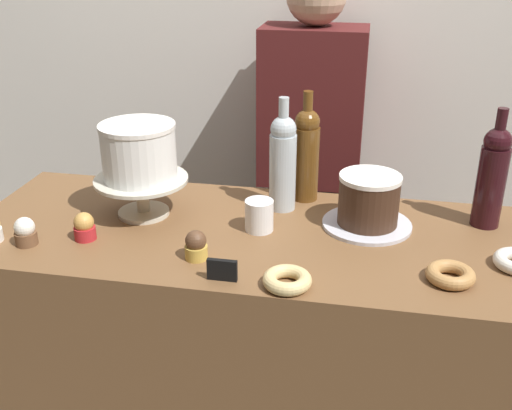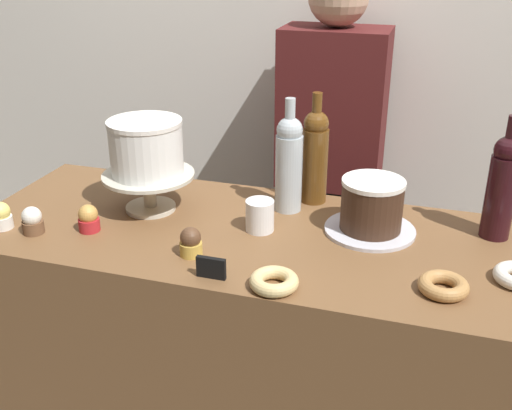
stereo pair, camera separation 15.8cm
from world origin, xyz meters
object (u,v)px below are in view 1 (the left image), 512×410
Objects in this scene: wine_bottle_amber at (306,153)px; price_sign_chalkboard at (222,270)px; white_layer_cake at (139,151)px; wine_bottle_dark_red at (492,175)px; chocolate_round_cake at (369,199)px; coffee_cup_ceramic at (259,215)px; wine_bottle_clear at (283,161)px; cake_stand_pedestal at (142,189)px; cupcake_caramel at (84,227)px; cupcake_vanilla at (25,232)px; donut_maple at (450,275)px; donut_glazed at (287,280)px; barista_figure at (309,182)px; cupcake_chocolate at (196,246)px.

price_sign_chalkboard is (-0.13, -0.50, -0.12)m from wine_bottle_amber.
wine_bottle_dark_red is (0.94, 0.11, -0.04)m from white_layer_cake.
chocolate_round_cake reaches higher than coffee_cup_ceramic.
chocolate_round_cake is at bearing 47.23° from price_sign_chalkboard.
white_layer_cake is at bearing -162.75° from wine_bottle_clear.
price_sign_chalkboard is at bearing -44.98° from white_layer_cake.
cupcake_caramel is at bearing -119.16° from cake_stand_pedestal.
cupcake_vanilla is at bearing -163.71° from wine_bottle_dark_red.
chocolate_round_cake is 1.47× the size of donut_maple.
wine_bottle_amber is at bearing 67.81° from coffee_cup_ceramic.
chocolate_round_cake is 0.51× the size of wine_bottle_clear.
wine_bottle_dark_red reaches higher than donut_maple.
donut_glazed is 0.07× the size of barista_figure.
chocolate_round_cake is at bearing 127.71° from donut_maple.
white_layer_cake reaches higher than cupcake_vanilla.
cake_stand_pedestal is 0.34m from coffee_cup_ceramic.
coffee_cup_ceramic is (-0.11, 0.27, 0.03)m from donut_glazed.
chocolate_round_cake is at bearing 3.95° from white_layer_cake.
cake_stand_pedestal is 0.43m from price_sign_chalkboard.
white_layer_cake is at bearing 135.02° from price_sign_chalkboard.
cupcake_caramel is 0.66× the size of donut_glazed.
cupcake_chocolate is at bearing -155.40° from wine_bottle_dark_red.
cake_stand_pedestal reaches higher than coffee_cup_ceramic.
wine_bottle_clear is at bearing 64.17° from cupcake_chocolate.
cupcake_caramel is 0.56m from donut_glazed.
donut_glazed is (0.55, -0.13, -0.02)m from cupcake_caramel.
barista_figure is (0.50, 0.80, -0.15)m from cupcake_caramel.
wine_bottle_dark_red reaches higher than cupcake_vanilla.
wine_bottle_clear and wine_bottle_amber have the same top height.
wine_bottle_dark_red is 2.91× the size of donut_maple.
wine_bottle_amber is 0.50m from barista_figure.
barista_figure reaches higher than white_layer_cake.
cupcake_chocolate is 0.05× the size of barista_figure.
white_layer_cake reaches higher than cupcake_chocolate.
cupcake_caramel reaches higher than donut_maple.
donut_glazed is 0.15m from price_sign_chalkboard.
coffee_cup_ceramic is (-0.48, 0.17, 0.03)m from donut_maple.
cake_stand_pedestal reaches higher than donut_maple.
barista_figure is (-0.03, 0.43, -0.26)m from wine_bottle_amber.
price_sign_chalkboard is at bearing -132.77° from chocolate_round_cake.
cake_stand_pedestal is at bearing 146.36° from donut_glazed.
cupcake_caramel is (-0.53, -0.37, -0.11)m from wine_bottle_amber.
wine_bottle_clear is 0.56m from donut_maple.
wine_bottle_clear reaches higher than price_sign_chalkboard.
donut_glazed is (0.08, -0.42, -0.13)m from wine_bottle_clear.
donut_glazed is (-0.17, -0.34, -0.06)m from chocolate_round_cake.
wine_bottle_amber reaches higher than coffee_cup_ceramic.
cupcake_vanilla is at bearing -178.55° from cupcake_chocolate.
donut_maple is at bearing -20.00° from coffee_cup_ceramic.
cupcake_vanilla reaches higher than price_sign_chalkboard.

